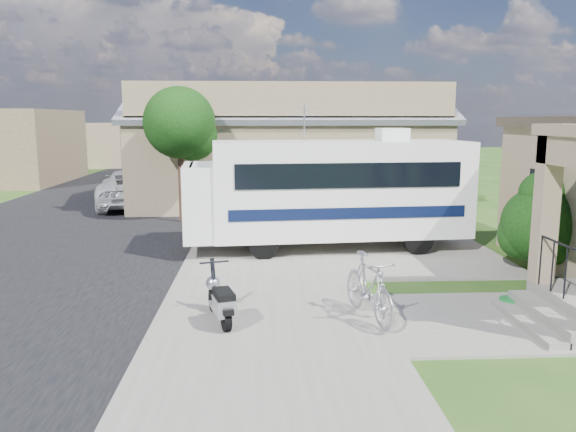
{
  "coord_description": "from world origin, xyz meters",
  "views": [
    {
      "loc": [
        -1.14,
        -10.11,
        3.48
      ],
      "look_at": [
        -0.5,
        2.5,
        1.3
      ],
      "focal_mm": 35.0,
      "sensor_mm": 36.0,
      "label": 1
    }
  ],
  "objects_px": {
    "scooter": "(221,301)",
    "garden_hose": "(510,304)",
    "pickup_truck": "(132,188)",
    "van": "(159,167)",
    "shrub": "(541,221)",
    "motorhome": "(329,189)",
    "bicycle": "(369,291)"
  },
  "relations": [
    {
      "from": "scooter",
      "to": "van",
      "type": "distance_m",
      "value": 21.44
    },
    {
      "from": "motorhome",
      "to": "bicycle",
      "type": "relative_size",
      "value": 4.03
    },
    {
      "from": "bicycle",
      "to": "van",
      "type": "distance_m",
      "value": 22.09
    },
    {
      "from": "shrub",
      "to": "scooter",
      "type": "xyz_separation_m",
      "value": [
        -7.09,
        -3.08,
        -0.76
      ]
    },
    {
      "from": "shrub",
      "to": "bicycle",
      "type": "height_order",
      "value": "shrub"
    },
    {
      "from": "pickup_truck",
      "to": "van",
      "type": "relative_size",
      "value": 0.81
    },
    {
      "from": "bicycle",
      "to": "motorhome",
      "type": "bearing_deg",
      "value": 76.26
    },
    {
      "from": "scooter",
      "to": "garden_hose",
      "type": "distance_m",
      "value": 5.36
    },
    {
      "from": "motorhome",
      "to": "scooter",
      "type": "height_order",
      "value": "motorhome"
    },
    {
      "from": "shrub",
      "to": "garden_hose",
      "type": "xyz_separation_m",
      "value": [
        -1.78,
        -2.47,
        -1.11
      ]
    },
    {
      "from": "shrub",
      "to": "scooter",
      "type": "bearing_deg",
      "value": -156.52
    },
    {
      "from": "garden_hose",
      "to": "pickup_truck",
      "type": "bearing_deg",
      "value": 126.97
    },
    {
      "from": "motorhome",
      "to": "shrub",
      "type": "bearing_deg",
      "value": -34.16
    },
    {
      "from": "pickup_truck",
      "to": "van",
      "type": "height_order",
      "value": "van"
    },
    {
      "from": "bicycle",
      "to": "pickup_truck",
      "type": "distance_m",
      "value": 15.27
    },
    {
      "from": "scooter",
      "to": "garden_hose",
      "type": "xyz_separation_m",
      "value": [
        5.31,
        0.61,
        -0.36
      ]
    },
    {
      "from": "scooter",
      "to": "garden_hose",
      "type": "relative_size",
      "value": 3.84
    },
    {
      "from": "motorhome",
      "to": "scooter",
      "type": "relative_size",
      "value": 5.22
    },
    {
      "from": "shrub",
      "to": "van",
      "type": "distance_m",
      "value": 21.36
    },
    {
      "from": "scooter",
      "to": "bicycle",
      "type": "height_order",
      "value": "bicycle"
    },
    {
      "from": "van",
      "to": "garden_hose",
      "type": "height_order",
      "value": "van"
    },
    {
      "from": "scooter",
      "to": "shrub",
      "type": "bearing_deg",
      "value": 7.5
    },
    {
      "from": "scooter",
      "to": "van",
      "type": "relative_size",
      "value": 0.22
    },
    {
      "from": "scooter",
      "to": "bicycle",
      "type": "distance_m",
      "value": 2.54
    },
    {
      "from": "pickup_truck",
      "to": "garden_hose",
      "type": "height_order",
      "value": "pickup_truck"
    },
    {
      "from": "pickup_truck",
      "to": "van",
      "type": "distance_m",
      "value": 7.33
    },
    {
      "from": "van",
      "to": "motorhome",
      "type": "bearing_deg",
      "value": -70.95
    },
    {
      "from": "motorhome",
      "to": "shrub",
      "type": "relative_size",
      "value": 3.25
    },
    {
      "from": "shrub",
      "to": "van",
      "type": "xyz_separation_m",
      "value": [
        -11.73,
        17.85,
        -0.23
      ]
    },
    {
      "from": "motorhome",
      "to": "garden_hose",
      "type": "height_order",
      "value": "motorhome"
    },
    {
      "from": "motorhome",
      "to": "shrub",
      "type": "distance_m",
      "value": 5.26
    },
    {
      "from": "pickup_truck",
      "to": "van",
      "type": "xyz_separation_m",
      "value": [
        -0.17,
        7.32,
        0.22
      ]
    }
  ]
}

